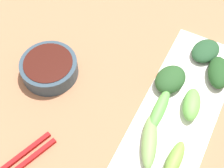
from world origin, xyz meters
TOP-DOWN VIEW (x-y plane):
  - tabletop at (0.00, 0.00)m, footprint 2.10×2.10m
  - sauce_bowl at (-0.18, -0.02)m, footprint 0.11×0.11m
  - serving_plate at (0.09, 0.01)m, footprint 0.14×0.38m
  - broccoli_leafy_0 at (0.05, 0.06)m, footprint 0.07×0.08m
  - broccoli_stalk_1 at (0.11, -0.09)m, footprint 0.03×0.07m
  - broccoli_leafy_2 at (0.12, 0.12)m, footprint 0.06×0.08m
  - broccoli_stalk_3 at (0.05, -0.01)m, footprint 0.03×0.09m
  - broccoli_leafy_5 at (0.08, 0.16)m, footprint 0.07×0.08m
  - broccoli_stalk_6 at (0.10, 0.03)m, footprint 0.05×0.07m
  - broccoli_stalk_7 at (0.06, -0.08)m, footprint 0.06×0.10m

SIDE VIEW (x-z plane):
  - tabletop at x=0.00m, z-range 0.00..0.02m
  - serving_plate at x=0.09m, z-range 0.02..0.03m
  - sauce_bowl at x=-0.18m, z-range 0.02..0.06m
  - broccoli_leafy_5 at x=0.08m, z-range 0.03..0.05m
  - broccoli_stalk_7 at x=0.06m, z-range 0.03..0.05m
  - broccoli_stalk_3 at x=0.05m, z-range 0.03..0.06m
  - broccoli_stalk_1 at x=0.11m, z-range 0.03..0.06m
  - broccoli_leafy_2 at x=0.12m, z-range 0.03..0.06m
  - broccoli_stalk_6 at x=0.10m, z-range 0.03..0.06m
  - broccoli_leafy_0 at x=0.05m, z-range 0.03..0.06m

